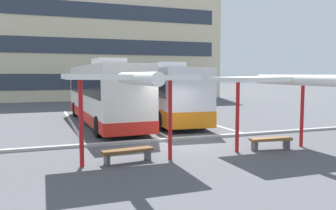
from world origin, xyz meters
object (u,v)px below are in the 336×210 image
bench_2 (128,152)px  waiting_shelter_1 (129,79)px  waiting_shelter_2 (276,81)px  bench_3 (271,141)px  coach_bus_1 (163,94)px  coach_bus_0 (104,94)px

bench_2 → waiting_shelter_1: bearing=-90.0°
waiting_shelter_1 → waiting_shelter_2: bearing=1.0°
waiting_shelter_2 → bench_2: bearing=178.0°
bench_2 → bench_3: (5.70, 0.04, -0.00)m
coach_bus_1 → waiting_shelter_2: bearing=-84.3°
coach_bus_1 → waiting_shelter_1: (-4.70, -10.22, 1.09)m
coach_bus_0 → waiting_shelter_2: 10.70m
waiting_shelter_1 → bench_2: size_ratio=2.58×
coach_bus_1 → bench_3: bearing=-84.2°
waiting_shelter_1 → bench_2: 2.44m
coach_bus_1 → bench_2: bearing=-115.3°
waiting_shelter_2 → bench_3: bearing=90.0°
waiting_shelter_2 → coach_bus_0: bearing=117.5°
waiting_shelter_1 → waiting_shelter_2: waiting_shelter_1 is taller
coach_bus_0 → bench_3: size_ratio=6.98×
waiting_shelter_1 → bench_2: bearing=90.0°
coach_bus_0 → waiting_shelter_1: bearing=-94.7°
coach_bus_1 → bench_3: size_ratio=6.92×
coach_bus_0 → bench_3: coach_bus_0 is taller
bench_2 → coach_bus_0: bearing=85.1°
coach_bus_0 → waiting_shelter_2: (4.92, -9.46, 0.89)m
coach_bus_0 → bench_2: 9.41m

